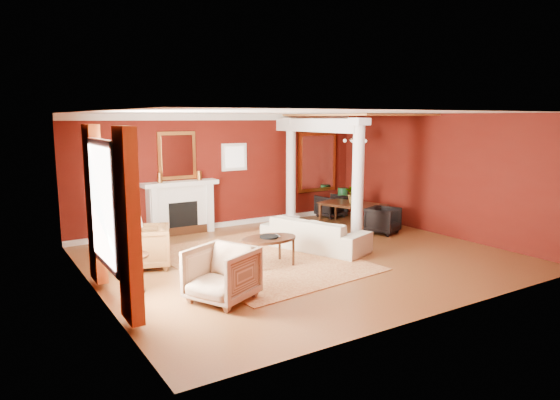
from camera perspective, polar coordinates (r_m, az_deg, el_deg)
ground at (r=10.21m, az=2.53°, el=-6.55°), size 8.00×8.00×0.00m
room_shell at (r=9.85m, az=2.61°, el=4.81°), size 8.04×7.04×2.92m
fireplace at (r=12.36m, az=-11.28°, el=-0.85°), size 1.85×0.42×1.29m
overmantel_mirror at (r=12.33m, az=-11.69°, el=5.00°), size 0.95×0.07×1.15m
flank_window_left at (r=11.90m, az=-18.71°, el=4.06°), size 0.70×0.07×0.70m
flank_window_right at (r=12.97m, az=-5.25°, el=4.91°), size 0.70×0.07×0.70m
left_window at (r=7.79m, az=-18.99°, el=-1.32°), size 0.21×2.55×2.60m
column_front at (r=11.19m, az=8.89°, el=2.21°), size 0.36×0.36×2.80m
column_back at (r=13.33m, az=1.26°, el=3.46°), size 0.36×0.36×2.80m
header_beam at (r=12.36m, az=4.12°, el=8.52°), size 0.30×3.20×0.32m
amber_ceiling at (r=12.95m, az=8.70°, el=9.58°), size 2.30×3.40×0.04m
dining_mirror at (r=14.37m, az=4.28°, el=4.36°), size 1.30×0.07×1.70m
chandelier at (r=13.03m, az=8.65°, el=6.84°), size 0.60×0.62×0.75m
crown_trim at (r=12.82m, az=-6.32°, el=9.41°), size 8.00×0.08×0.16m
base_trim at (r=13.11m, az=-6.10°, el=-2.75°), size 8.00×0.08×0.12m
rug at (r=10.04m, az=-2.48°, el=-6.78°), size 3.55×4.49×0.02m
sofa at (r=10.74m, az=4.01°, el=-3.27°), size 1.46×2.41×0.91m
armchair_leopard at (r=9.75m, az=-15.09°, el=-4.97°), size 1.04×1.07×0.88m
armchair_stripe at (r=7.78m, az=-6.69°, el=-8.14°), size 1.16×1.19×0.93m
coffee_table at (r=9.48m, az=-1.24°, el=-4.60°), size 1.11×1.11×0.56m
coffee_book at (r=9.53m, az=-0.99°, el=-3.62°), size 0.15×0.04×0.20m
side_table at (r=8.32m, az=-16.71°, el=-4.26°), size 0.54×0.54×1.36m
dining_table at (r=13.21m, az=8.35°, el=-0.89°), size 1.11×1.78×0.94m
dining_chair_near at (r=12.45m, az=11.71°, el=-2.15°), size 0.89×0.86×0.71m
dining_chair_far at (r=14.26m, az=5.81°, el=-0.56°), size 0.74×0.70×0.70m
green_urn at (r=14.54m, az=7.18°, el=-0.51°), size 0.34×0.34×0.82m
potted_plant at (r=13.07m, az=8.53°, el=2.04°), size 0.53×0.58×0.43m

